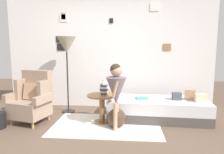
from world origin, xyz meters
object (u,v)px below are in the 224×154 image
at_px(vase_striped, 104,88).
at_px(floor_lamp, 67,48).
at_px(person_child, 116,88).
at_px(book_on_daybed, 142,98).
at_px(armchair, 32,99).
at_px(demijohn_near, 116,118).
at_px(daybed, 157,109).
at_px(side_table, 102,103).

relative_size(vase_striped, floor_lamp, 0.18).
height_order(person_child, book_on_daybed, person_child).
xyz_separation_m(vase_striped, book_on_daybed, (0.72, 0.27, -0.24)).
distance_m(armchair, floor_lamp, 1.25).
bearing_deg(demijohn_near, person_child, -90.23).
distance_m(vase_striped, floor_lamp, 1.26).
xyz_separation_m(floor_lamp, demijohn_near, (1.11, -0.80, -1.23)).
distance_m(vase_striped, book_on_daybed, 0.80).
xyz_separation_m(daybed, book_on_daybed, (-0.31, 0.01, 0.22)).
height_order(floor_lamp, book_on_daybed, floor_lamp).
distance_m(armchair, daybed, 2.42).
bearing_deg(book_on_daybed, person_child, -127.33).
bearing_deg(side_table, vase_striped, 23.88).
relative_size(person_child, book_on_daybed, 5.16).
distance_m(daybed, demijohn_near, 0.93).
bearing_deg(side_table, floor_lamp, 145.03).
relative_size(armchair, demijohn_near, 2.31).
relative_size(side_table, book_on_daybed, 2.49).
bearing_deg(daybed, floor_lamp, 170.99).
bearing_deg(floor_lamp, book_on_daybed, -10.56).
height_order(armchair, vase_striped, armchair).
xyz_separation_m(armchair, daybed, (2.39, 0.33, -0.24)).
bearing_deg(demijohn_near, vase_striped, 136.34).
relative_size(side_table, demijohn_near, 1.31).
relative_size(armchair, person_child, 0.85).
xyz_separation_m(daybed, demijohn_near, (-0.78, -0.50, -0.03)).
height_order(side_table, floor_lamp, floor_lamp).
bearing_deg(daybed, vase_striped, -165.78).
distance_m(side_table, book_on_daybed, 0.80).
height_order(armchair, floor_lamp, floor_lamp).
xyz_separation_m(armchair, vase_striped, (1.36, 0.07, 0.22)).
bearing_deg(daybed, armchair, -172.10).
relative_size(armchair, floor_lamp, 0.60).
bearing_deg(armchair, side_table, 2.38).
bearing_deg(book_on_daybed, vase_striped, -159.63).
bearing_deg(daybed, person_child, -142.07).
bearing_deg(vase_striped, side_table, -156.12).
distance_m(armchair, person_child, 1.66).
relative_size(daybed, vase_striped, 6.72).
height_order(book_on_daybed, demijohn_near, book_on_daybed).
relative_size(daybed, person_child, 1.71).
height_order(vase_striped, person_child, person_child).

